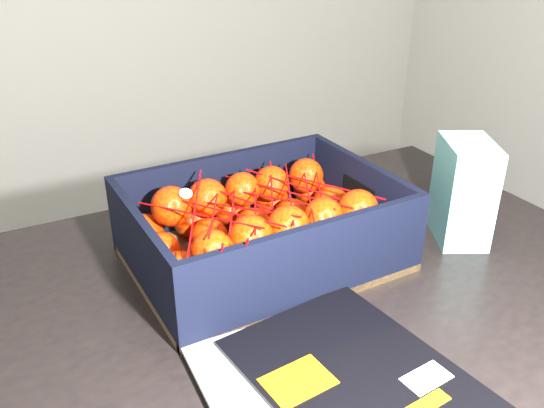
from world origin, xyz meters
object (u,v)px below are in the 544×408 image
table (259,369)px  retail_carton (463,191)px  produce_crate (262,237)px  magazine_stack (331,391)px

table → retail_carton: retail_carton is taller
produce_crate → retail_carton: retail_carton is taller
magazine_stack → produce_crate: (0.07, 0.29, 0.03)m
magazine_stack → produce_crate: produce_crate is taller
table → produce_crate: (0.07, 0.12, 0.14)m
table → produce_crate: bearing=58.9°
produce_crate → magazine_stack: bearing=-104.0°
table → retail_carton: (0.39, 0.02, 0.18)m
retail_carton → table: bearing=-148.0°
table → retail_carton: 0.43m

